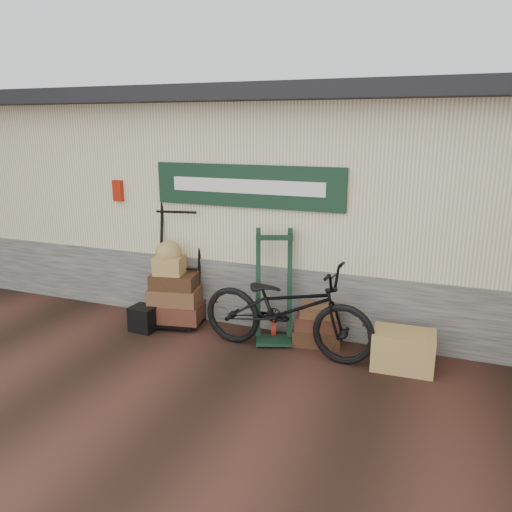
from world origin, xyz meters
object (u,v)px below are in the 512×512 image
(green_barrow, at_px, (274,286))
(suitcase_stack, at_px, (317,324))
(black_trunk, at_px, (144,318))
(porter_trolley, at_px, (178,260))
(wicker_hamper, at_px, (403,350))
(bicycle, at_px, (286,303))

(green_barrow, distance_m, suitcase_stack, 0.73)
(green_barrow, xyz_separation_m, suitcase_stack, (0.56, 0.08, -0.46))
(black_trunk, bearing_deg, porter_trolley, 61.48)
(wicker_hamper, xyz_separation_m, black_trunk, (-3.39, -0.14, -0.05))
(green_barrow, relative_size, black_trunk, 4.29)
(suitcase_stack, xyz_separation_m, bicycle, (-0.30, -0.37, 0.37))
(green_barrow, xyz_separation_m, wicker_hamper, (1.64, -0.21, -0.50))
(black_trunk, bearing_deg, wicker_hamper, 2.44)
(porter_trolley, relative_size, black_trunk, 5.29)
(porter_trolley, distance_m, black_trunk, 0.93)
(wicker_hamper, distance_m, bicycle, 1.45)
(suitcase_stack, height_order, wicker_hamper, suitcase_stack)
(green_barrow, distance_m, black_trunk, 1.86)
(wicker_hamper, relative_size, bicycle, 0.31)
(green_barrow, height_order, bicycle, green_barrow)
(green_barrow, bearing_deg, suitcase_stack, -11.96)
(porter_trolley, relative_size, green_barrow, 1.23)
(suitcase_stack, bearing_deg, wicker_hamper, -14.99)
(suitcase_stack, bearing_deg, porter_trolley, 178.01)
(black_trunk, distance_m, bicycle, 2.06)
(porter_trolley, xyz_separation_m, green_barrow, (1.47, -0.15, -0.17))
(suitcase_stack, distance_m, black_trunk, 2.35)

